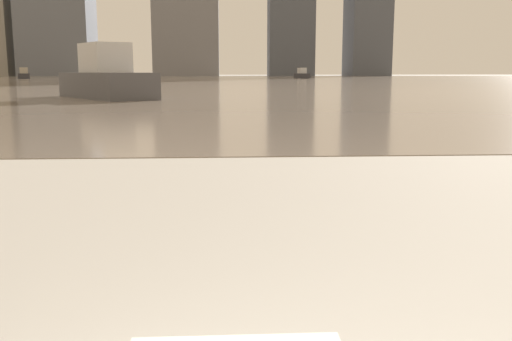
# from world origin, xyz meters

# --- Properties ---
(harbor_water) EXTENTS (180.00, 110.00, 0.01)m
(harbor_water) POSITION_xyz_m (0.00, 62.00, 0.01)
(harbor_water) COLOR gray
(harbor_water) RESTS_ON ground_plane
(harbor_boat_0) EXTENTS (4.50, 5.60, 2.04)m
(harbor_boat_0) POSITION_xyz_m (-4.64, 22.28, 0.73)
(harbor_boat_0) COLOR #4C4C51
(harbor_boat_0) RESTS_ON harbor_water
(harbor_boat_2) EXTENTS (1.81, 3.97, 1.44)m
(harbor_boat_2) POSITION_xyz_m (10.64, 78.73, 0.52)
(harbor_boat_2) COLOR #2D2D33
(harbor_boat_2) RESTS_ON harbor_water
(harbor_boat_3) EXTENTS (2.43, 4.14, 1.47)m
(harbor_boat_3) POSITION_xyz_m (-26.26, 77.71, 0.53)
(harbor_boat_3) COLOR #2D2D33
(harbor_boat_3) RESTS_ON harbor_water
(skyline_tower_2) EXTENTS (12.80, 10.97, 26.26)m
(skyline_tower_2) POSITION_xyz_m (-7.26, 118.00, 13.13)
(skyline_tower_2) COLOR slate
(skyline_tower_2) RESTS_ON ground_plane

